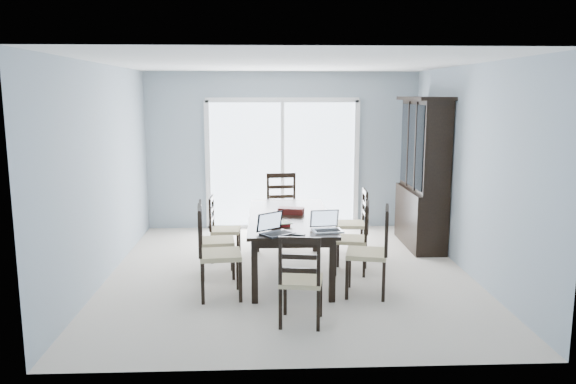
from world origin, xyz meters
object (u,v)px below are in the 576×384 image
object	(u,v)px
china_hutch	(423,174)
chair_left_near	(211,242)
chair_right_mid	(358,230)
laptop_silver	(327,227)
dining_table	(289,221)
chair_right_near	(376,242)
game_box	(291,211)
hot_tub	(265,188)
chair_end_far	(282,200)
chair_left_mid	(209,231)
laptop_dark	(278,230)
cell_phone	(299,235)
chair_right_far	(357,215)
chair_left_far	(219,221)
chair_end_near	(300,271)

from	to	relation	value
china_hutch	chair_left_near	distance (m)	3.60
chair_right_mid	laptop_silver	distance (m)	1.01
dining_table	chair_right_near	distance (m)	1.23
chair_left_near	game_box	bearing A→B (deg)	127.39
hot_tub	chair_right_mid	bearing A→B (deg)	-72.02
chair_end_far	laptop_silver	world-z (taller)	chair_end_far
chair_left_mid	laptop_dark	distance (m)	1.23
cell_phone	hot_tub	distance (m)	4.58
dining_table	chair_left_mid	xyz separation A→B (m)	(-0.99, -0.07, -0.10)
chair_left_near	chair_right_near	distance (m)	1.83
dining_table	cell_phone	world-z (taller)	cell_phone
chair_right_far	hot_tub	distance (m)	3.04
chair_right_near	laptop_silver	bearing A→B (deg)	106.40
dining_table	chair_left_mid	distance (m)	0.99
chair_left_far	laptop_silver	world-z (taller)	chair_left_far
china_hutch	laptop_dark	bearing A→B (deg)	-134.84
china_hutch	chair_right_near	bearing A→B (deg)	-117.99
laptop_silver	game_box	distance (m)	1.00
chair_left_mid	chair_right_mid	world-z (taller)	chair_left_mid
chair_left_far	game_box	distance (m)	1.12
game_box	chair_end_near	bearing A→B (deg)	-89.86
chair_left_mid	hot_tub	bearing A→B (deg)	163.10
chair_right_mid	game_box	world-z (taller)	chair_right_mid
chair_left_mid	chair_right_far	distance (m)	2.16
chair_right_mid	game_box	size ratio (longest dim) A/B	3.32
laptop_silver	dining_table	bearing A→B (deg)	105.47
chair_right_far	game_box	xyz separation A→B (m)	(-0.96, -0.71, 0.22)
chair_left_mid	chair_end_near	bearing A→B (deg)	26.85
chair_end_near	dining_table	bearing A→B (deg)	100.41
chair_end_far	laptop_dark	bearing A→B (deg)	81.78
laptop_silver	laptop_dark	bearing A→B (deg)	-177.63
chair_right_far	laptop_silver	world-z (taller)	chair_right_far
chair_left_near	chair_left_far	bearing A→B (deg)	174.35
chair_end_near	game_box	xyz separation A→B (m)	(-0.00, 1.73, 0.22)
chair_end_far	laptop_silver	xyz separation A→B (m)	(0.42, -2.42, 0.17)
game_box	chair_left_mid	bearing A→B (deg)	-171.21
chair_end_near	laptop_dark	distance (m)	0.76
chair_left_far	laptop_silver	size ratio (longest dim) A/B	2.85
china_hutch	cell_phone	world-z (taller)	china_hutch
chair_left_near	chair_right_mid	bearing A→B (deg)	107.83
chair_left_far	game_box	xyz separation A→B (m)	(0.95, -0.54, 0.25)
chair_right_far	chair_end_far	bearing A→B (deg)	55.82
chair_left_far	hot_tub	size ratio (longest dim) A/B	0.45
chair_end_near	laptop_silver	distance (m)	0.90
chair_left_far	chair_left_mid	bearing A→B (deg)	-4.03
dining_table	china_hutch	size ratio (longest dim) A/B	1.00
cell_phone	hot_tub	world-z (taller)	hot_tub
chair_left_mid	china_hutch	bearing A→B (deg)	107.71
chair_end_near	chair_left_far	bearing A→B (deg)	122.03
game_box	china_hutch	bearing A→B (deg)	30.21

